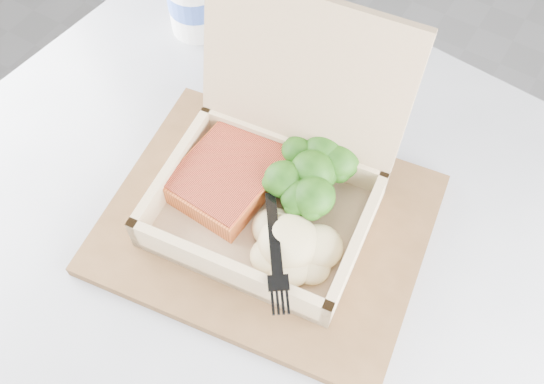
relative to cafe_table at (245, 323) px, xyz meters
The scene contains 9 objects.
floor 0.86m from the cafe_table, 150.77° to the left, with size 4.00×4.00×0.00m, color gray.
cafe_table is the anchor object (origin of this frame).
serving_tray 0.20m from the cafe_table, 86.21° to the left, with size 0.34×0.27×0.01m, color brown.
takeout_container 0.27m from the cafe_table, 94.29° to the left, with size 0.25×0.24×0.21m.
salmon_fillet 0.24m from the cafe_table, 127.88° to the left, with size 0.10×0.13×0.03m, color #D46129.
broccoli_pile 0.26m from the cafe_table, 76.76° to the left, with size 0.11×0.11×0.04m, color #2B6717, non-canonical shape.
mashed_potatoes 0.24m from the cafe_table, 34.44° to the left, with size 0.10×0.09×0.03m, color #CDBD85.
plastic_fork 0.25m from the cafe_table, 65.36° to the left, with size 0.10×0.13×0.02m.
receipt 0.31m from the cafe_table, 90.87° to the left, with size 0.07×0.13×0.00m, color white.
Camera 1 is at (0.76, -0.54, 1.32)m, focal length 40.00 mm.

